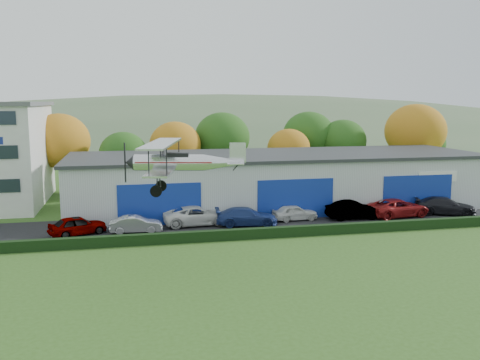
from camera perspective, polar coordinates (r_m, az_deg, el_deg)
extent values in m
plane|color=#33561B|center=(25.89, 10.90, -15.38)|extent=(300.00, 300.00, 0.00)
cube|color=black|center=(45.69, 4.04, -4.61)|extent=(48.00, 9.00, 0.05)
cube|color=black|center=(41.15, 5.92, -5.59)|extent=(46.00, 0.60, 0.80)
cube|color=#B2B7BC|center=(52.37, 4.03, -0.15)|extent=(40.00, 12.00, 5.00)
cube|color=#2D3033|center=(52.04, 4.06, 2.73)|extent=(40.60, 12.60, 0.30)
cube|color=navy|center=(44.56, -8.74, -2.70)|extent=(7.00, 0.12, 3.60)
cube|color=navy|center=(46.80, 6.09, -2.10)|extent=(7.00, 0.12, 3.60)
cube|color=navy|center=(51.79, 18.81, -1.48)|extent=(7.00, 0.12, 3.60)
cylinder|color=#3D2614|center=(62.77, -18.92, 0.01)|extent=(0.36, 0.36, 3.15)
ellipsoid|color=#B45B16|center=(62.29, -19.12, 4.06)|extent=(6.84, 6.84, 6.16)
cylinder|color=#3D2614|center=(60.40, -12.52, -0.39)|extent=(0.36, 0.36, 2.45)
ellipsoid|color=#1E4C14|center=(59.97, -12.63, 2.88)|extent=(5.32, 5.32, 4.79)
cylinder|color=#3D2614|center=(62.59, -7.02, 0.23)|extent=(0.36, 0.36, 2.80)
ellipsoid|color=#B45B16|center=(62.14, -7.09, 3.84)|extent=(6.08, 6.08, 5.47)
cylinder|color=#3D2614|center=(65.33, -1.94, 0.79)|extent=(0.36, 0.36, 3.15)
ellipsoid|color=#1E4C14|center=(64.87, -1.96, 4.69)|extent=(6.84, 6.84, 6.16)
cylinder|color=#3D2614|center=(65.36, 5.30, 0.45)|extent=(0.36, 0.36, 2.45)
ellipsoid|color=#B45B16|center=(64.96, 5.34, 3.48)|extent=(5.32, 5.32, 4.79)
cylinder|color=#3D2614|center=(69.97, 11.07, 1.01)|extent=(0.36, 0.36, 2.80)
ellipsoid|color=#1E4C14|center=(69.57, 11.16, 4.25)|extent=(6.08, 6.08, 5.47)
cylinder|color=#3D2614|center=(70.00, 18.40, 1.02)|extent=(0.36, 0.36, 3.50)
ellipsoid|color=#B45B16|center=(69.56, 18.59, 5.07)|extent=(7.60, 7.60, 6.84)
cylinder|color=#3D2614|center=(75.52, 19.46, 1.10)|extent=(0.36, 0.36, 2.45)
ellipsoid|color=#1E4C14|center=(75.17, 19.59, 3.71)|extent=(5.32, 5.32, 4.79)
cylinder|color=#3D2614|center=(67.92, -24.39, -0.12)|extent=(0.36, 0.36, 2.10)
ellipsoid|color=#B45B16|center=(67.57, -24.54, 2.37)|extent=(4.56, 4.56, 4.10)
cylinder|color=#3D2614|center=(70.33, 7.43, 1.28)|extent=(0.36, 0.36, 3.15)
ellipsoid|color=#1E4C14|center=(69.91, 7.50, 4.91)|extent=(6.84, 6.84, 6.16)
ellipsoid|color=#4C6642|center=(166.38, -1.84, -0.33)|extent=(320.00, 196.00, 56.00)
ellipsoid|color=#4C6642|center=(190.95, 19.30, 2.01)|extent=(240.00, 126.00, 36.00)
imported|color=gray|center=(43.04, -17.31, -4.75)|extent=(4.77, 3.32, 1.51)
imported|color=silver|center=(42.60, -11.28, -4.76)|extent=(4.19, 1.60, 1.36)
imported|color=silver|center=(44.50, -4.67, -3.89)|extent=(5.91, 2.99, 1.60)
imported|color=navy|center=(44.19, 0.69, -4.00)|extent=(5.45, 2.70, 1.52)
imported|color=silver|center=(46.35, 6.00, -3.55)|extent=(4.13, 1.91, 1.37)
imported|color=gray|center=(47.63, 12.35, -3.22)|extent=(5.02, 2.00, 1.62)
imported|color=maroon|center=(49.65, 16.86, -2.91)|extent=(6.13, 3.48, 1.61)
imported|color=black|center=(52.04, 21.46, -2.64)|extent=(5.91, 4.10, 1.59)
cylinder|color=silver|center=(32.01, -7.77, 1.90)|extent=(4.30, 1.87, 0.99)
cone|color=silver|center=(31.72, -1.84, 1.91)|extent=(2.58, 1.49, 0.99)
cone|color=black|center=(32.42, -11.92, 1.88)|extent=(0.75, 1.09, 0.99)
cube|color=maroon|center=(31.96, -7.18, 2.00)|extent=(4.74, 1.98, 0.07)
cube|color=black|center=(31.89, -6.80, 2.73)|extent=(1.43, 0.93, 0.28)
cube|color=silver|center=(32.08, -8.15, 1.31)|extent=(3.05, 8.05, 0.11)
cube|color=silver|center=(31.96, -8.60, 3.96)|extent=(3.25, 8.50, 0.11)
cylinder|color=black|center=(29.26, -9.94, 2.05)|extent=(0.08, 0.08, 1.43)
cylinder|color=black|center=(29.11, -8.02, 2.06)|extent=(0.08, 0.08, 1.43)
cylinder|color=black|center=(34.89, -8.31, 3.13)|extent=(0.08, 0.08, 1.43)
cylinder|color=black|center=(34.76, -6.69, 3.14)|extent=(0.08, 0.08, 1.43)
cylinder|color=black|center=(31.61, -8.69, 3.20)|extent=(0.12, 0.25, 0.82)
cylinder|color=black|center=(32.37, -8.48, 3.33)|extent=(0.12, 0.25, 0.82)
cylinder|color=black|center=(31.77, -9.03, 0.12)|extent=(0.24, 0.77, 1.35)
cylinder|color=black|center=(32.69, -8.77, 0.36)|extent=(0.24, 0.77, 1.35)
cylinder|color=black|center=(32.33, -8.87, -0.92)|extent=(0.52, 2.06, 0.08)
cylinder|color=black|center=(31.37, -9.15, -1.22)|extent=(0.72, 0.30, 0.71)
cylinder|color=black|center=(33.30, -8.61, -0.64)|extent=(0.72, 0.30, 0.71)
cylinder|color=black|center=(31.74, -0.45, 1.42)|extent=(0.41, 0.15, 0.46)
cube|color=silver|center=(31.70, -0.45, 2.01)|extent=(1.58, 3.01, 0.07)
cube|color=silver|center=(31.64, -0.25, 3.00)|extent=(0.98, 0.28, 1.21)
cube|color=black|center=(32.49, -12.44, 1.87)|extent=(0.09, 0.14, 2.42)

